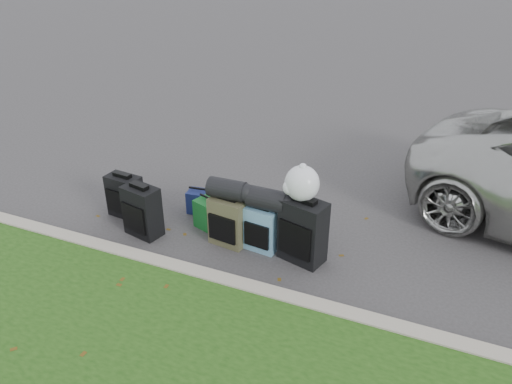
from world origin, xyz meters
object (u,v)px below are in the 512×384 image
at_px(suitcase_small_black, 125,196).
at_px(suitcase_large_black_right, 303,231).
at_px(suitcase_teal, 262,229).
at_px(suitcase_olive, 229,221).
at_px(tote_green, 209,214).
at_px(suitcase_large_black_left, 142,211).
at_px(tote_navy, 199,201).

height_order(suitcase_small_black, suitcase_large_black_right, suitcase_large_black_right).
height_order(suitcase_small_black, suitcase_teal, suitcase_small_black).
relative_size(suitcase_olive, suitcase_teal, 1.09).
bearing_deg(suitcase_large_black_right, tote_green, -173.77).
bearing_deg(suitcase_small_black, tote_green, 13.31).
bearing_deg(tote_green, suitcase_olive, -11.54).
distance_m(suitcase_teal, tote_green, 0.82).
bearing_deg(suitcase_teal, suitcase_large_black_left, -163.30).
bearing_deg(tote_navy, tote_green, -49.92).
height_order(suitcase_small_black, tote_green, suitcase_small_black).
bearing_deg(tote_navy, suitcase_olive, -43.46).
xyz_separation_m(suitcase_large_black_right, tote_navy, (-1.61, 0.49, -0.22)).
bearing_deg(suitcase_olive, tote_navy, 150.64).
distance_m(suitcase_teal, tote_navy, 1.21).
xyz_separation_m(suitcase_teal, tote_navy, (-1.11, 0.47, -0.12)).
bearing_deg(suitcase_large_black_right, suitcase_olive, -163.55).
relative_size(suitcase_small_black, tote_navy, 1.83).
height_order(suitcase_small_black, suitcase_large_black_left, suitcase_large_black_left).
xyz_separation_m(suitcase_large_black_left, tote_navy, (0.37, 0.75, -0.17)).
relative_size(suitcase_teal, tote_green, 1.45).
distance_m(suitcase_large_black_left, suitcase_large_black_right, 2.00).
distance_m(suitcase_small_black, suitcase_large_black_left, 0.57).
xyz_separation_m(suitcase_large_black_right, tote_green, (-1.30, 0.20, -0.19)).
relative_size(suitcase_olive, suitcase_large_black_right, 0.80).
bearing_deg(tote_navy, suitcase_teal, -30.33).
height_order(suitcase_olive, suitcase_large_black_right, suitcase_large_black_right).
bearing_deg(tote_navy, suitcase_large_black_left, -123.25).
distance_m(suitcase_small_black, suitcase_large_black_right, 2.46).
bearing_deg(suitcase_teal, tote_navy, 162.90).
distance_m(suitcase_large_black_right, tote_green, 1.33).
relative_size(tote_green, tote_navy, 1.22).
bearing_deg(suitcase_large_black_right, suitcase_small_black, -165.88).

